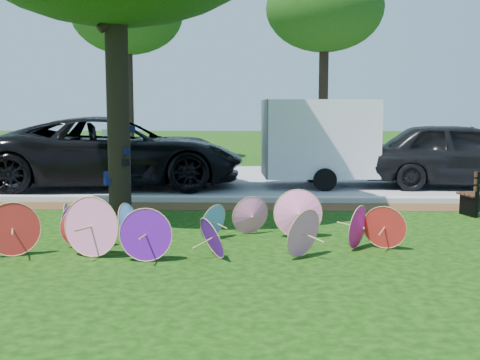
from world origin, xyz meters
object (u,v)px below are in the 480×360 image
object	(u,v)px
parasol_pile	(183,225)
cargo_trailer	(319,138)
dark_pickup	(461,155)
black_van	(116,152)

from	to	relation	value
parasol_pile	cargo_trailer	world-z (taller)	cargo_trailer
parasol_pile	dark_pickup	xyz separation A→B (m)	(6.61, 7.16, 0.52)
parasol_pile	cargo_trailer	distance (m)	7.90
black_van	cargo_trailer	distance (m)	5.51
black_van	dark_pickup	bearing A→B (deg)	-95.29
dark_pickup	parasol_pile	bearing A→B (deg)	143.32
parasol_pile	dark_pickup	bearing A→B (deg)	47.31
dark_pickup	black_van	bearing A→B (deg)	96.74
dark_pickup	cargo_trailer	xyz separation A→B (m)	(-3.78, 0.15, 0.44)
parasol_pile	cargo_trailer	xyz separation A→B (m)	(2.83, 7.31, 0.96)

